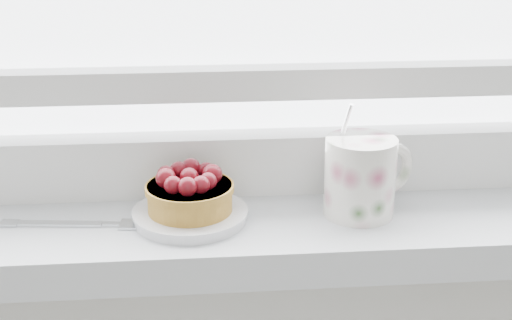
{
  "coord_description": "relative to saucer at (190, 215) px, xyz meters",
  "views": [
    {
      "loc": [
        -0.03,
        1.19,
        1.27
      ],
      "look_at": [
        0.03,
        1.88,
        1.01
      ],
      "focal_mm": 50.0,
      "sensor_mm": 36.0,
      "label": 1
    }
  ],
  "objects": [
    {
      "name": "raspberry_tart",
      "position": [
        -0.0,
        0.0,
        0.03
      ],
      "size": [
        0.09,
        0.09,
        0.05
      ],
      "color": "#996921",
      "rests_on": "saucer"
    },
    {
      "name": "fork",
      "position": [
        -0.11,
        -0.0,
        -0.0
      ],
      "size": [
        0.19,
        0.04,
        0.0
      ],
      "color": "silver",
      "rests_on": "windowsill"
    },
    {
      "name": "saucer",
      "position": [
        0.0,
        0.0,
        0.0
      ],
      "size": [
        0.12,
        0.12,
        0.01
      ],
      "primitive_type": "cylinder",
      "color": "silver",
      "rests_on": "windowsill"
    },
    {
      "name": "floral_mug",
      "position": [
        0.19,
        0.0,
        0.04
      ],
      "size": [
        0.12,
        0.1,
        0.12
      ],
      "color": "white",
      "rests_on": "windowsill"
    }
  ]
}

